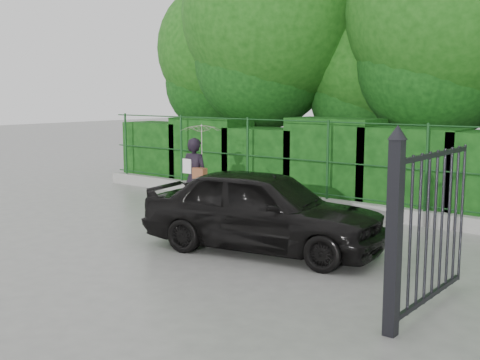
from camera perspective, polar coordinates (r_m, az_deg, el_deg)
The scene contains 8 objects.
ground at distance 10.65m, azimuth -6.23°, elevation -6.45°, with size 80.00×80.00×0.00m, color gray.
kerb at distance 14.08m, azimuth 6.82°, elevation -2.21°, with size 14.00×0.25×0.30m, color #9E9E99.
fence at distance 13.82m, azimuth 7.67°, elevation 1.98°, with size 14.13×0.06×1.80m.
hedge at distance 14.74m, azimuth 9.43°, elevation 1.47°, with size 14.20×1.20×2.15m.
trees at distance 16.33m, azimuth 16.87°, elevation 14.68°, with size 17.10×6.15×8.08m.
gate at distance 7.24m, azimuth 15.95°, elevation -4.09°, with size 0.22×2.33×2.36m.
woman at distance 13.23m, azimuth -3.96°, elevation 2.22°, with size 0.93×0.89×2.04m.
car at distance 10.30m, azimuth 2.19°, elevation -2.83°, with size 1.69×4.20×1.43m, color black.
Camera 1 is at (7.31, -7.27, 2.70)m, focal length 45.00 mm.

